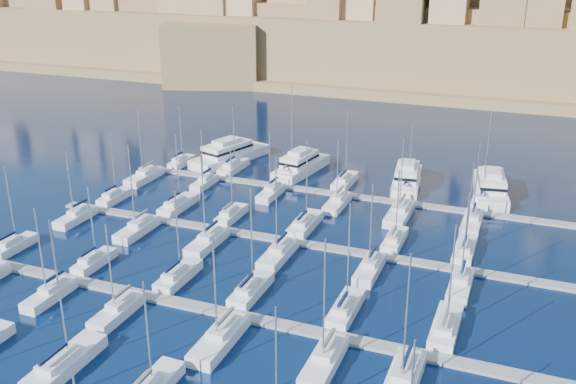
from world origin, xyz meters
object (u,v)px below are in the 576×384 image
at_px(motor_yacht_b, 301,165).
at_px(motor_yacht_c, 407,178).
at_px(motor_yacht_d, 491,186).
at_px(motor_yacht_a, 229,153).
at_px(sailboat_2, 65,363).

relative_size(motor_yacht_b, motor_yacht_c, 1.02).
bearing_deg(motor_yacht_d, motor_yacht_c, -176.83).
height_order(motor_yacht_c, motor_yacht_d, same).
distance_m(motor_yacht_a, motor_yacht_c, 37.80).
bearing_deg(motor_yacht_b, motor_yacht_d, 1.11).
distance_m(sailboat_2, motor_yacht_d, 78.98).
relative_size(motor_yacht_a, motor_yacht_d, 1.11).
xyz_separation_m(motor_yacht_a, motor_yacht_b, (16.52, -1.54, -0.00)).
height_order(motor_yacht_a, motor_yacht_c, same).
height_order(motor_yacht_a, motor_yacht_d, same).
bearing_deg(motor_yacht_a, motor_yacht_c, -2.53).
bearing_deg(motor_yacht_a, motor_yacht_b, -5.33).
distance_m(motor_yacht_b, motor_yacht_c, 21.24).
distance_m(motor_yacht_a, motor_yacht_d, 52.75).
height_order(sailboat_2, motor_yacht_d, sailboat_2).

